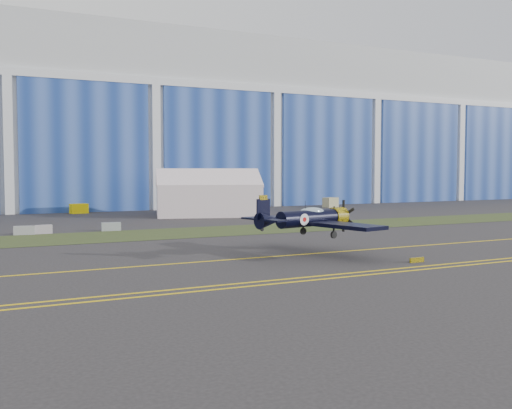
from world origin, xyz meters
name	(u,v)px	position (x,y,z in m)	size (l,w,h in m)	color
ground	(64,260)	(0.00, 0.00, 0.00)	(260.00, 260.00, 0.00)	#322F30
grass_median	(40,240)	(0.00, 14.00, 0.02)	(260.00, 10.00, 0.02)	#475128
taxiway_centreline	(76,271)	(0.00, -5.00, 0.01)	(200.00, 0.20, 0.02)	yellow
edge_line_near	(110,300)	(0.00, -14.50, 0.01)	(80.00, 0.20, 0.02)	yellow
edge_line_far	(106,296)	(0.00, -13.50, 0.01)	(80.00, 0.20, 0.02)	yellow
guard_board_right	(417,260)	(22.00, -12.00, 0.17)	(1.20, 0.15, 0.35)	yellow
warbird	(308,218)	(17.47, -4.81, 2.74)	(13.01, 14.68, 3.78)	black
tent	(208,192)	(25.08, 34.80, 3.35)	(16.81, 14.22, 6.69)	white
tug	(79,209)	(9.37, 46.91, 0.72)	(2.46, 1.54, 1.43)	#FFDE06
gse_box	(330,202)	(51.10, 42.62, 0.84)	(2.79, 1.49, 1.68)	tan
barrier_a	(24,230)	(-0.85, 19.18, 0.45)	(2.00, 0.60, 0.90)	#96969A
barrier_b	(42,229)	(0.82, 19.43, 0.45)	(2.00, 0.60, 0.90)	gray
barrier_c	(111,227)	(7.78, 19.20, 0.45)	(2.00, 0.60, 0.90)	gray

